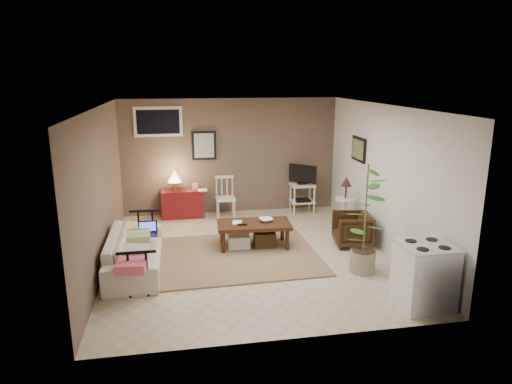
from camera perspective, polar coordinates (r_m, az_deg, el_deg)
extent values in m
plane|color=#C1B293|center=(7.54, -0.75, -7.85)|extent=(5.00, 5.00, 0.00)
cube|color=black|center=(9.48, -6.51, 5.80)|extent=(0.50, 0.03, 0.60)
cube|color=black|center=(8.72, 12.72, 5.24)|extent=(0.03, 0.60, 0.45)
cube|color=silver|center=(9.41, -12.13, 8.58)|extent=(0.96, 0.03, 0.60)
cube|color=#81644B|center=(7.48, -2.53, -7.96)|extent=(2.70, 2.19, 0.03)
cube|color=#3C1C10|center=(7.71, -0.27, -4.10)|extent=(1.26, 0.70, 0.06)
cylinder|color=#3C1C10|center=(7.52, -4.12, -6.36)|extent=(0.07, 0.07, 0.39)
cylinder|color=#3C1C10|center=(7.64, 3.93, -6.02)|extent=(0.07, 0.07, 0.39)
cylinder|color=#3C1C10|center=(7.96, -4.29, -5.16)|extent=(0.07, 0.07, 0.39)
cylinder|color=#3C1C10|center=(8.07, 3.31, -4.86)|extent=(0.07, 0.07, 0.39)
cube|color=black|center=(7.58, -1.72, -4.07)|extent=(0.16, 0.06, 0.02)
cube|color=#403017|center=(7.82, 1.08, -5.89)|extent=(0.37, 0.33, 0.27)
cube|color=silver|center=(7.78, -2.15, -6.17)|extent=(0.37, 0.33, 0.23)
imported|color=beige|center=(7.13, -14.96, -6.46)|extent=(0.56, 1.93, 0.75)
cube|color=black|center=(7.36, -13.37, -5.22)|extent=(0.30, 0.20, 0.01)
cube|color=black|center=(7.42, -13.38, -4.20)|extent=(0.30, 0.01, 0.19)
cube|color=#374CF8|center=(7.42, -13.38, -4.22)|extent=(0.25, 0.00, 0.15)
cube|color=maroon|center=(9.52, -9.13, -1.43)|extent=(0.86, 0.38, 0.57)
cylinder|color=#9F853D|center=(9.39, -10.09, 0.71)|extent=(0.10, 0.10, 0.19)
cone|color=#FFE1B7|center=(9.34, -10.15, 1.96)|extent=(0.29, 0.29, 0.23)
cube|color=tan|center=(9.46, -7.66, 0.73)|extent=(0.11, 0.02, 0.14)
cube|color=silver|center=(9.34, -3.84, -0.84)|extent=(0.39, 0.39, 0.04)
cylinder|color=silver|center=(9.23, -4.73, -2.41)|extent=(0.03, 0.03, 0.38)
cylinder|color=silver|center=(9.26, -2.71, -2.32)|extent=(0.03, 0.03, 0.38)
cylinder|color=silver|center=(9.54, -4.90, -1.84)|extent=(0.03, 0.03, 0.38)
cylinder|color=silver|center=(9.57, -2.94, -1.76)|extent=(0.03, 0.03, 0.38)
cube|color=silver|center=(9.41, -3.99, 1.90)|extent=(0.38, 0.04, 0.05)
cube|color=silver|center=(9.65, 5.83, 0.87)|extent=(0.49, 0.40, 0.04)
cube|color=silver|center=(9.74, 5.78, -1.17)|extent=(0.49, 0.40, 0.03)
cylinder|color=silver|center=(9.51, 4.82, -1.14)|extent=(0.03, 0.03, 0.62)
cylinder|color=silver|center=(9.63, 7.29, -1.02)|extent=(0.03, 0.03, 0.62)
cylinder|color=silver|center=(9.83, 4.32, -0.62)|extent=(0.03, 0.03, 0.62)
cylinder|color=silver|center=(9.94, 6.71, -0.51)|extent=(0.03, 0.03, 0.62)
cube|color=black|center=(9.64, 5.84, 1.12)|extent=(0.22, 0.12, 0.03)
cube|color=black|center=(9.60, 5.87, 2.32)|extent=(0.50, 0.44, 0.37)
cube|color=#ECBC5B|center=(9.60, 5.87, 2.32)|extent=(0.41, 0.36, 0.30)
cube|color=black|center=(9.70, 5.85, -1.14)|extent=(0.31, 0.22, 0.09)
cylinder|color=silver|center=(8.86, 10.94, -4.57)|extent=(0.27, 0.27, 0.03)
cylinder|color=silver|center=(8.77, 11.04, -2.75)|extent=(0.05, 0.05, 0.58)
cylinder|color=silver|center=(8.68, 11.13, -0.87)|extent=(0.39, 0.39, 0.03)
cylinder|color=black|center=(8.65, 11.18, 0.06)|extent=(0.03, 0.03, 0.25)
cone|color=#351915|center=(8.60, 11.24, 1.30)|extent=(0.19, 0.19, 0.17)
imported|color=black|center=(8.03, 11.93, -4.40)|extent=(0.65, 0.68, 0.62)
cylinder|color=gray|center=(7.05, 13.16, -8.41)|extent=(0.38, 0.38, 0.33)
cylinder|color=#4C602D|center=(6.78, 13.56, -1.97)|extent=(0.03, 0.03, 1.31)
cube|color=white|center=(6.19, 20.28, -9.90)|extent=(0.63, 0.58, 0.81)
cube|color=silver|center=(6.04, 20.63, -6.28)|extent=(0.65, 0.60, 0.03)
cylinder|color=black|center=(5.85, 20.13, -6.73)|extent=(0.14, 0.14, 0.01)
cylinder|color=black|center=(5.99, 22.52, -6.44)|extent=(0.14, 0.14, 0.01)
cylinder|color=black|center=(6.08, 18.79, -5.80)|extent=(0.14, 0.14, 0.01)
cylinder|color=black|center=(6.22, 21.12, -5.55)|extent=(0.14, 0.14, 0.01)
imported|color=#3C1C10|center=(7.74, 1.26, -2.90)|extent=(0.23, 0.10, 0.23)
imported|color=#3C1C10|center=(7.67, -2.96, -3.13)|extent=(0.15, 0.05, 0.21)
imported|color=#3C1C10|center=(9.30, -7.25, 0.82)|extent=(0.18, 0.03, 0.24)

